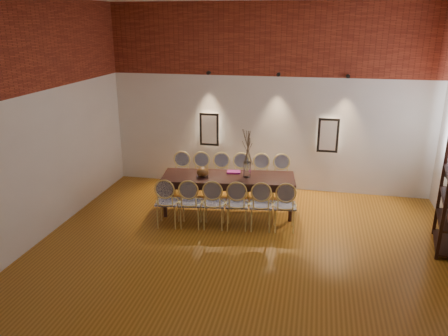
% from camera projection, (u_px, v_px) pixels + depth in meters
% --- Properties ---
extents(floor, '(7.00, 7.00, 0.02)m').
position_uv_depth(floor, '(239.00, 267.00, 6.76)').
color(floor, '#9C611A').
rests_on(floor, ground).
extents(wall_back, '(7.00, 0.10, 4.00)m').
position_uv_depth(wall_back, '(269.00, 99.00, 9.41)').
color(wall_back, silver).
rests_on(wall_back, ground).
extents(wall_front, '(7.00, 0.10, 4.00)m').
position_uv_depth(wall_front, '(146.00, 281.00, 2.83)').
color(wall_front, silver).
rests_on(wall_front, ground).
extents(wall_left, '(0.10, 7.00, 4.00)m').
position_uv_depth(wall_left, '(17.00, 129.00, 6.82)').
color(wall_left, silver).
rests_on(wall_left, ground).
extents(brick_band_back, '(7.00, 0.02, 1.50)m').
position_uv_depth(brick_band_back, '(270.00, 39.00, 8.95)').
color(brick_band_back, maroon).
rests_on(brick_band_back, ground).
extents(brick_band_front, '(7.00, 0.02, 1.50)m').
position_uv_depth(brick_band_front, '(138.00, 85.00, 2.49)').
color(brick_band_front, maroon).
rests_on(brick_band_front, ground).
extents(brick_band_left, '(0.02, 7.00, 1.50)m').
position_uv_depth(brick_band_left, '(8.00, 46.00, 6.40)').
color(brick_band_left, maroon).
rests_on(brick_band_left, ground).
extents(niche_left, '(0.36, 0.06, 0.66)m').
position_uv_depth(niche_left, '(210.00, 129.00, 9.80)').
color(niche_left, '#FFEAC6').
rests_on(niche_left, wall_back).
extents(niche_right, '(0.36, 0.06, 0.66)m').
position_uv_depth(niche_right, '(328.00, 135.00, 9.28)').
color(niche_right, '#FFEAC6').
rests_on(niche_right, wall_back).
extents(spot_fixture_left, '(0.08, 0.10, 0.08)m').
position_uv_depth(spot_fixture_left, '(209.00, 73.00, 9.37)').
color(spot_fixture_left, black).
rests_on(spot_fixture_left, wall_back).
extents(spot_fixture_mid, '(0.08, 0.10, 0.08)m').
position_uv_depth(spot_fixture_mid, '(279.00, 74.00, 9.07)').
color(spot_fixture_mid, black).
rests_on(spot_fixture_mid, wall_back).
extents(spot_fixture_right, '(0.08, 0.10, 0.08)m').
position_uv_depth(spot_fixture_right, '(348.00, 76.00, 8.80)').
color(spot_fixture_right, black).
rests_on(spot_fixture_right, wall_back).
extents(dining_table, '(2.64, 1.14, 0.75)m').
position_uv_depth(dining_table, '(228.00, 194.00, 8.57)').
color(dining_table, black).
rests_on(dining_table, floor).
extents(chair_near_a, '(0.49, 0.49, 0.94)m').
position_uv_depth(chair_near_a, '(167.00, 202.00, 7.97)').
color(chair_near_a, '#DCC66E').
rests_on(chair_near_a, floor).
extents(chair_near_b, '(0.49, 0.49, 0.94)m').
position_uv_depth(chair_near_b, '(191.00, 202.00, 7.94)').
color(chair_near_b, '#DCC66E').
rests_on(chair_near_b, floor).
extents(chair_near_c, '(0.49, 0.49, 0.94)m').
position_uv_depth(chair_near_c, '(214.00, 203.00, 7.91)').
color(chair_near_c, '#DCC66E').
rests_on(chair_near_c, floor).
extents(chair_near_d, '(0.49, 0.49, 0.94)m').
position_uv_depth(chair_near_d, '(237.00, 204.00, 7.87)').
color(chair_near_d, '#DCC66E').
rests_on(chair_near_d, floor).
extents(chair_near_e, '(0.49, 0.49, 0.94)m').
position_uv_depth(chair_near_e, '(261.00, 205.00, 7.84)').
color(chair_near_e, '#DCC66E').
rests_on(chair_near_e, floor).
extents(chair_near_f, '(0.49, 0.49, 0.94)m').
position_uv_depth(chair_near_f, '(285.00, 206.00, 7.81)').
color(chair_near_f, '#DCC66E').
rests_on(chair_near_f, floor).
extents(chair_far_a, '(0.49, 0.49, 0.94)m').
position_uv_depth(chair_far_a, '(181.00, 176.00, 9.28)').
color(chair_far_a, '#DCC66E').
rests_on(chair_far_a, floor).
extents(chair_far_b, '(0.49, 0.49, 0.94)m').
position_uv_depth(chair_far_b, '(201.00, 177.00, 9.24)').
color(chair_far_b, '#DCC66E').
rests_on(chair_far_b, floor).
extents(chair_far_c, '(0.49, 0.49, 0.94)m').
position_uv_depth(chair_far_c, '(221.00, 177.00, 9.21)').
color(chair_far_c, '#DCC66E').
rests_on(chair_far_c, floor).
extents(chair_far_d, '(0.49, 0.49, 0.94)m').
position_uv_depth(chair_far_d, '(241.00, 178.00, 9.18)').
color(chair_far_d, '#DCC66E').
rests_on(chair_far_d, floor).
extents(chair_far_e, '(0.49, 0.49, 0.94)m').
position_uv_depth(chair_far_e, '(261.00, 179.00, 9.14)').
color(chair_far_e, '#DCC66E').
rests_on(chair_far_e, floor).
extents(chair_far_f, '(0.49, 0.49, 0.94)m').
position_uv_depth(chair_far_f, '(281.00, 179.00, 9.11)').
color(chair_far_f, '#DCC66E').
rests_on(chair_far_f, floor).
extents(vase, '(0.14, 0.14, 0.30)m').
position_uv_depth(vase, '(247.00, 169.00, 8.38)').
color(vase, silver).
rests_on(vase, dining_table).
extents(dried_branches, '(0.50, 0.50, 0.70)m').
position_uv_depth(dried_branches, '(247.00, 147.00, 8.23)').
color(dried_branches, '#4D3E2C').
rests_on(dried_branches, vase).
extents(bowl, '(0.24, 0.24, 0.18)m').
position_uv_depth(bowl, '(203.00, 172.00, 8.42)').
color(bowl, brown).
rests_on(bowl, dining_table).
extents(book, '(0.28, 0.21, 0.03)m').
position_uv_depth(book, '(234.00, 172.00, 8.65)').
color(book, '#881875').
rests_on(book, dining_table).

